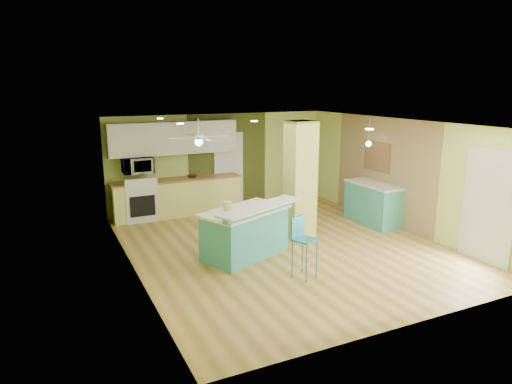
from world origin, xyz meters
TOP-DOWN VIEW (x-y plane):
  - floor at (0.00, 0.00)m, footprint 6.00×7.00m
  - ceiling at (0.00, 0.00)m, footprint 6.00×7.00m
  - wall_back at (0.00, 3.50)m, footprint 6.00×0.01m
  - wall_front at (0.00, -3.50)m, footprint 6.00×0.01m
  - wall_left at (-3.00, 0.00)m, footprint 0.01×7.00m
  - wall_right at (3.00, 0.00)m, footprint 0.01×7.00m
  - wood_panel at (2.99, 0.60)m, footprint 0.02×3.40m
  - olive_accent at (0.20, 3.49)m, footprint 2.20×0.02m
  - interior_door at (0.20, 3.46)m, footprint 0.82×0.05m
  - french_door at (2.97, -2.30)m, footprint 0.04×1.08m
  - column at (0.65, 0.50)m, footprint 0.55×0.55m
  - kitchen_run at (-1.30, 3.20)m, footprint 3.25×0.63m
  - stove at (-2.25, 3.19)m, footprint 0.76×0.66m
  - upper_cabinets at (-1.30, 3.32)m, footprint 3.20×0.34m
  - microwave at (-2.25, 3.20)m, footprint 0.70×0.48m
  - ceiling_fan at (-1.10, 2.00)m, footprint 1.41×1.41m
  - pendant_lamp at (2.65, 0.75)m, footprint 0.14×0.14m
  - wall_decor at (2.96, 0.80)m, footprint 0.03×0.90m
  - peninsula at (-0.92, -0.14)m, footprint 2.14×1.72m
  - bar_stool at (-0.47, -1.44)m, footprint 0.46×0.46m
  - side_counter at (2.70, 0.54)m, footprint 0.64×1.50m
  - fruit_bowl at (-0.92, 3.18)m, footprint 0.29×0.29m
  - canister at (-1.24, -0.02)m, footprint 0.16×0.16m

SIDE VIEW (x-z plane):
  - floor at x=0.00m, z-range -0.01..0.00m
  - stove at x=-2.25m, z-range -0.08..1.00m
  - kitchen_run at x=-1.30m, z-range 0.00..0.94m
  - side_counter at x=2.70m, z-range 0.00..0.97m
  - peninsula at x=-0.92m, z-range -0.04..1.02m
  - bar_stool at x=-0.47m, z-range 0.18..1.24m
  - fruit_bowl at x=-0.92m, z-range 0.94..1.00m
  - interior_door at x=0.20m, z-range 0.00..2.00m
  - canister at x=-1.24m, z-range 0.92..1.08m
  - french_door at x=2.97m, z-range 0.00..2.10m
  - wall_back at x=0.00m, z-range 0.00..2.50m
  - wall_front at x=0.00m, z-range 0.00..2.50m
  - wall_left at x=-3.00m, z-range 0.00..2.50m
  - wall_right at x=3.00m, z-range 0.00..2.50m
  - wood_panel at x=2.99m, z-range 0.00..2.50m
  - olive_accent at x=0.20m, z-range 0.00..2.50m
  - column at x=0.65m, z-range 0.00..2.50m
  - microwave at x=-2.25m, z-range 1.16..1.55m
  - wall_decor at x=2.96m, z-range 1.20..1.90m
  - pendant_lamp at x=2.65m, z-range 1.54..2.23m
  - upper_cabinets at x=-1.30m, z-range 1.55..2.35m
  - ceiling_fan at x=-1.10m, z-range 1.77..2.38m
  - ceiling at x=0.00m, z-range 2.50..2.51m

